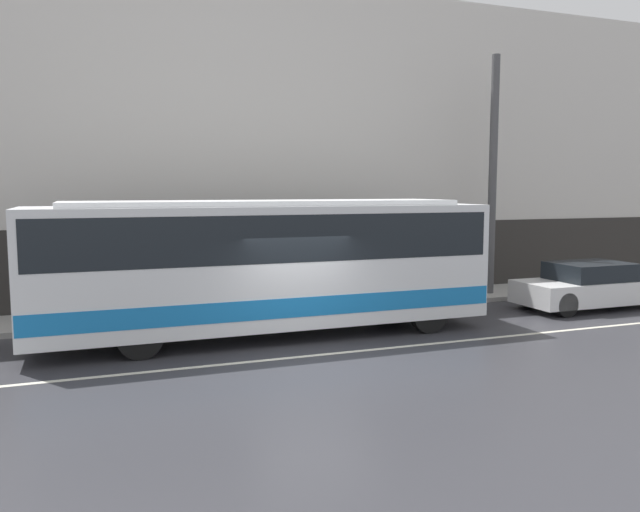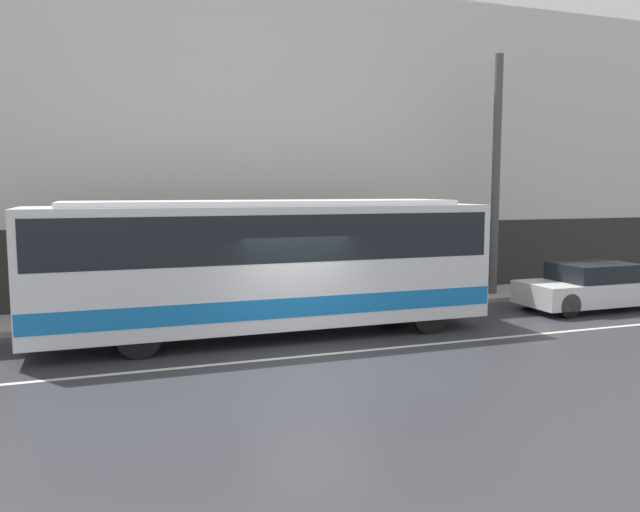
# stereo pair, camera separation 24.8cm
# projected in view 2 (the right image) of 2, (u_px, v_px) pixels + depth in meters

# --- Properties ---
(ground_plane) EXTENTS (60.00, 60.00, 0.00)m
(ground_plane) POSITION_uv_depth(u_px,v_px,m) (310.00, 356.00, 13.42)
(ground_plane) COLOR #333338
(sidewalk) EXTENTS (60.00, 2.36, 0.14)m
(sidewalk) POSITION_uv_depth(u_px,v_px,m) (253.00, 309.00, 18.26)
(sidewalk) COLOR #A09E99
(sidewalk) RESTS_ON ground_plane
(building_facade) EXTENTS (60.00, 0.35, 9.87)m
(building_facade) POSITION_uv_depth(u_px,v_px,m) (241.00, 150.00, 19.00)
(building_facade) COLOR silver
(building_facade) RESTS_ON ground_plane
(lane_stripe) EXTENTS (54.00, 0.14, 0.01)m
(lane_stripe) POSITION_uv_depth(u_px,v_px,m) (310.00, 356.00, 13.42)
(lane_stripe) COLOR beige
(lane_stripe) RESTS_ON ground_plane
(transit_bus) EXTENTS (10.97, 2.58, 3.30)m
(transit_bus) POSITION_uv_depth(u_px,v_px,m) (266.00, 260.00, 15.12)
(transit_bus) COLOR white
(transit_bus) RESTS_ON ground_plane
(sedan_white_front) EXTENTS (4.77, 1.86, 1.38)m
(sedan_white_front) POSITION_uv_depth(u_px,v_px,m) (596.00, 287.00, 18.63)
(sedan_white_front) COLOR silver
(sedan_white_front) RESTS_ON ground_plane
(utility_pole_near) EXTENTS (0.26, 0.26, 7.71)m
(utility_pole_near) POSITION_uv_depth(u_px,v_px,m) (496.00, 176.00, 20.19)
(utility_pole_near) COLOR #4C4C4F
(utility_pole_near) RESTS_ON sidewalk
(pedestrian_waiting) EXTENTS (0.36, 0.36, 1.74)m
(pedestrian_waiting) POSITION_uv_depth(u_px,v_px,m) (147.00, 287.00, 16.72)
(pedestrian_waiting) COLOR maroon
(pedestrian_waiting) RESTS_ON sidewalk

